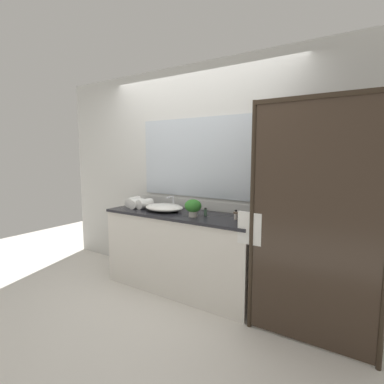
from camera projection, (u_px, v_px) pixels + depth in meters
name	position (u px, v px, depth m)	size (l,w,h in m)	color
ground_plane	(181.00, 289.00, 3.44)	(8.00, 8.00, 0.00)	silver
wall_back_with_mirror	(197.00, 175.00, 3.56)	(4.40, 0.06, 2.60)	silver
vanity_cabinet	(182.00, 252.00, 3.39)	(1.80, 0.58, 0.90)	silver
shower_enclosure	(293.00, 219.00, 2.46)	(1.20, 0.59, 2.00)	#2D2319
sink_basin	(164.00, 207.00, 3.45)	(0.47, 0.37, 0.08)	white
faucet	(173.00, 204.00, 3.58)	(0.17, 0.15, 0.16)	silver
potted_plant	(193.00, 207.00, 3.12)	(0.18, 0.18, 0.19)	beige
amenity_bottle_body_wash	(236.00, 215.00, 3.00)	(0.03, 0.03, 0.10)	silver
amenity_bottle_shampoo	(205.00, 212.00, 3.19)	(0.03, 0.03, 0.08)	#4C7056
rolled_towel_near_edge	(133.00, 202.00, 3.76)	(0.12, 0.12, 0.23)	white
rolled_towel_middle	(137.00, 204.00, 3.66)	(0.10, 0.10, 0.24)	white
rolled_towel_far_edge	(145.00, 204.00, 3.61)	(0.12, 0.12, 0.20)	white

